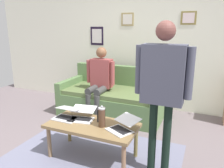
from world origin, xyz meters
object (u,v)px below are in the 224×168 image
(laptop_left, at_px, (122,127))
(person_seated, at_px, (100,79))
(couch, at_px, (113,99))
(laptop_center, at_px, (82,116))
(coffee_table, at_px, (92,128))
(laptop_right, at_px, (67,115))
(person_standing, at_px, (163,82))
(french_press, at_px, (102,117))

(laptop_left, distance_m, person_seated, 1.54)
(couch, relative_size, laptop_left, 4.38)
(laptop_center, relative_size, person_seated, 0.30)
(coffee_table, relative_size, laptop_right, 3.47)
(laptop_left, relative_size, laptop_right, 1.33)
(laptop_center, bearing_deg, laptop_left, 171.47)
(person_standing, bearing_deg, laptop_left, -1.55)
(laptop_left, height_order, person_standing, person_standing)
(coffee_table, distance_m, french_press, 0.22)
(couch, relative_size, french_press, 7.00)
(couch, xyz_separation_m, laptop_right, (0.06, 1.42, 0.20))
(laptop_left, distance_m, french_press, 0.27)
(couch, height_order, laptop_left, couch)
(laptop_right, relative_size, person_seated, 0.25)
(laptop_right, bearing_deg, coffee_table, 175.15)
(french_press, xyz_separation_m, person_standing, (-0.70, 0.00, 0.51))
(coffee_table, xyz_separation_m, person_seated, (0.50, -1.22, 0.32))
(laptop_center, distance_m, laptop_right, 0.20)
(coffee_table, relative_size, french_press, 4.16)
(laptop_center, height_order, laptop_right, laptop_right)
(french_press, bearing_deg, couch, -71.82)
(laptop_right, bearing_deg, laptop_left, 177.52)
(laptop_right, height_order, person_standing, person_standing)
(coffee_table, height_order, french_press, french_press)
(coffee_table, xyz_separation_m, laptop_right, (0.40, -0.03, 0.10))
(coffee_table, bearing_deg, laptop_left, 179.86)
(couch, xyz_separation_m, coffee_table, (-0.34, 1.45, 0.10))
(laptop_center, distance_m, person_standing, 1.20)
(couch, bearing_deg, laptop_left, 117.09)
(laptop_center, xyz_separation_m, laptop_right, (0.20, 0.06, 0.00))
(person_standing, distance_m, person_seated, 1.86)
(couch, distance_m, laptop_left, 1.64)
(couch, distance_m, french_press, 1.56)
(couch, bearing_deg, person_standing, 128.88)
(person_seated, bearing_deg, french_press, 117.47)
(laptop_center, distance_m, person_seated, 1.20)
(couch, height_order, coffee_table, couch)
(laptop_left, bearing_deg, person_standing, 178.45)
(laptop_center, xyz_separation_m, person_seated, (0.30, -1.13, 0.23))
(french_press, bearing_deg, person_seated, -62.53)
(laptop_center, height_order, french_press, french_press)
(couch, height_order, laptop_center, couch)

